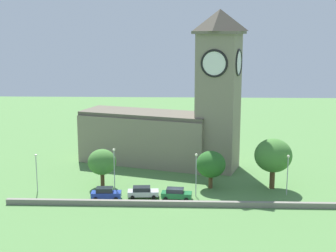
% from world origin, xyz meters
% --- Properties ---
extents(ground_plane, '(200.00, 200.00, 0.00)m').
position_xyz_m(ground_plane, '(0.00, 15.00, 0.00)').
color(ground_plane, '#517F42').
extents(church, '(32.08, 17.71, 29.21)m').
position_xyz_m(church, '(-0.91, 20.09, 8.86)').
color(church, gray).
rests_on(church, ground).
extents(quay_barrier, '(50.40, 0.70, 0.82)m').
position_xyz_m(quay_barrier, '(0.00, -2.15, 0.41)').
color(quay_barrier, gray).
rests_on(quay_barrier, ground).
extents(car_blue, '(4.64, 2.33, 1.92)m').
position_xyz_m(car_blue, '(-10.69, 0.29, 0.97)').
color(car_blue, '#233D9E').
rests_on(car_blue, ground).
extents(car_silver, '(4.88, 2.52, 1.71)m').
position_xyz_m(car_silver, '(-5.12, 1.50, 0.87)').
color(car_silver, silver).
rests_on(car_silver, ground).
extents(car_green, '(4.77, 2.42, 1.78)m').
position_xyz_m(car_green, '(0.09, 0.77, 0.90)').
color(car_green, '#1E6B38').
rests_on(car_green, ground).
extents(streetlamp_west_end, '(0.44, 0.44, 6.19)m').
position_xyz_m(streetlamp_west_end, '(-22.37, 3.74, 4.21)').
color(streetlamp_west_end, '#9EA0A5').
rests_on(streetlamp_west_end, ground).
extents(streetlamp_west_mid, '(0.44, 0.44, 7.28)m').
position_xyz_m(streetlamp_west_mid, '(-9.80, 3.56, 4.83)').
color(streetlamp_west_mid, '#9EA0A5').
rests_on(streetlamp_west_mid, ground).
extents(streetlamp_central, '(0.44, 0.44, 6.94)m').
position_xyz_m(streetlamp_central, '(3.13, 2.18, 4.64)').
color(streetlamp_central, '#9EA0A5').
rests_on(streetlamp_central, ground).
extents(streetlamp_east_mid, '(0.44, 0.44, 6.48)m').
position_xyz_m(streetlamp_east_mid, '(17.48, 3.50, 4.38)').
color(streetlamp_east_mid, '#9EA0A5').
rests_on(streetlamp_east_mid, ground).
extents(tree_by_tower, '(4.83, 4.83, 6.23)m').
position_xyz_m(tree_by_tower, '(5.63, 6.40, 4.02)').
color(tree_by_tower, brown).
rests_on(tree_by_tower, ground).
extents(tree_riverside_west, '(6.09, 6.09, 8.30)m').
position_xyz_m(tree_riverside_west, '(15.73, 6.70, 5.51)').
color(tree_riverside_west, brown).
rests_on(tree_riverside_west, ground).
extents(tree_riverside_east, '(4.71, 4.71, 6.32)m').
position_xyz_m(tree_riverside_east, '(-12.28, 6.59, 4.17)').
color(tree_riverside_east, brown).
rests_on(tree_riverside_east, ground).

